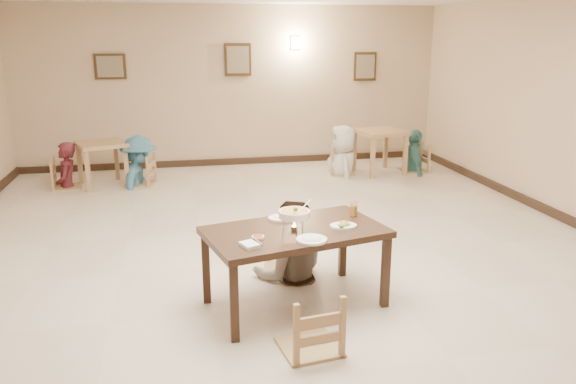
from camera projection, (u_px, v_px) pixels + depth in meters
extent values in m
plane|color=beige|center=(284.00, 260.00, 6.30)|extent=(10.00, 10.00, 0.00)
plane|color=#C8AC8E|center=(233.00, 87.00, 10.62)|extent=(10.00, 0.00, 10.00)
cube|color=black|center=(235.00, 161.00, 10.98)|extent=(8.00, 0.06, 0.12)
cube|color=#352412|center=(110.00, 67.00, 10.05)|extent=(0.55, 0.03, 0.45)
cube|color=gray|center=(110.00, 67.00, 10.03)|extent=(0.45, 0.01, 0.37)
cube|color=#352412|center=(238.00, 60.00, 10.47)|extent=(0.50, 0.03, 0.60)
cube|color=gray|center=(238.00, 60.00, 10.45)|extent=(0.41, 0.01, 0.49)
cube|color=#352412|center=(365.00, 67.00, 10.99)|extent=(0.45, 0.03, 0.55)
cube|color=gray|center=(365.00, 67.00, 10.97)|extent=(0.37, 0.01, 0.45)
cube|color=#FFD88C|center=(295.00, 43.00, 10.60)|extent=(0.16, 0.05, 0.22)
cube|color=#352115|center=(295.00, 232.00, 5.08)|extent=(1.76, 1.24, 0.06)
cube|color=#352115|center=(234.00, 303.00, 4.55)|extent=(0.07, 0.07, 0.69)
cube|color=#352115|center=(386.00, 272.00, 5.15)|extent=(0.07, 0.07, 0.69)
cube|color=#352115|center=(206.00, 268.00, 5.22)|extent=(0.07, 0.07, 0.69)
cube|color=#352115|center=(343.00, 244.00, 5.82)|extent=(0.07, 0.07, 0.69)
cube|color=tan|center=(286.00, 229.00, 5.87)|extent=(0.49, 0.49, 0.05)
cube|color=tan|center=(310.00, 298.00, 4.41)|extent=(0.46, 0.46, 0.05)
imported|color=gray|center=(290.00, 201.00, 5.68)|extent=(0.83, 0.66, 1.64)
torus|color=silver|center=(294.00, 217.00, 5.02)|extent=(0.22, 0.22, 0.01)
cylinder|color=silver|center=(294.00, 228.00, 5.05)|extent=(0.06, 0.06, 0.03)
cone|color=#FFA526|center=(294.00, 224.00, 5.04)|extent=(0.03, 0.03, 0.05)
cylinder|color=white|center=(294.00, 214.00, 5.02)|extent=(0.28, 0.28, 0.06)
cylinder|color=#B57A28|center=(294.00, 211.00, 5.01)|extent=(0.25, 0.25, 0.01)
sphere|color=#2D7223|center=(296.00, 209.00, 5.00)|extent=(0.04, 0.04, 0.04)
cylinder|color=silver|center=(305.00, 206.00, 5.07)|extent=(0.13, 0.08, 0.09)
cylinder|color=silver|center=(302.00, 221.00, 5.10)|extent=(0.01, 0.01, 0.13)
cylinder|color=silver|center=(284.00, 222.00, 5.07)|extent=(0.01, 0.01, 0.13)
cylinder|color=silver|center=(297.00, 227.00, 4.95)|extent=(0.01, 0.01, 0.13)
cylinder|color=white|center=(283.00, 218.00, 5.35)|extent=(0.28, 0.28, 0.02)
ellipsoid|color=white|center=(283.00, 217.00, 5.35)|extent=(0.19, 0.16, 0.06)
cylinder|color=white|center=(312.00, 240.00, 4.78)|extent=(0.27, 0.27, 0.02)
ellipsoid|color=white|center=(312.00, 239.00, 4.78)|extent=(0.17, 0.15, 0.06)
cylinder|color=white|center=(343.00, 226.00, 5.13)|extent=(0.25, 0.25, 0.02)
sphere|color=#2D7223|center=(341.00, 226.00, 5.05)|extent=(0.04, 0.04, 0.04)
cylinder|color=white|center=(258.00, 237.00, 4.85)|extent=(0.11, 0.11, 0.02)
cylinder|color=#B12C0B|center=(258.00, 236.00, 4.84)|extent=(0.08, 0.08, 0.01)
cube|color=white|center=(250.00, 245.00, 4.65)|extent=(0.17, 0.20, 0.03)
cube|color=silver|center=(254.00, 242.00, 4.74)|extent=(0.07, 0.17, 0.01)
cube|color=silver|center=(258.00, 241.00, 4.74)|extent=(0.07, 0.17, 0.01)
cylinder|color=white|center=(354.00, 209.00, 5.42)|extent=(0.07, 0.07, 0.14)
cylinder|color=orange|center=(354.00, 211.00, 5.42)|extent=(0.06, 0.06, 0.10)
cube|color=#AB8152|center=(101.00, 144.00, 9.25)|extent=(0.94, 0.94, 0.06)
cube|color=#AB8152|center=(88.00, 172.00, 8.95)|extent=(0.07, 0.07, 0.68)
cube|color=#AB8152|center=(127.00, 167.00, 9.25)|extent=(0.07, 0.07, 0.68)
cube|color=#AB8152|center=(80.00, 164.00, 9.45)|extent=(0.07, 0.07, 0.68)
cube|color=#AB8152|center=(117.00, 160.00, 9.76)|extent=(0.07, 0.07, 0.68)
cube|color=#AB8152|center=(380.00, 132.00, 10.12)|extent=(0.92, 0.92, 0.06)
cube|color=#AB8152|center=(373.00, 158.00, 9.81)|extent=(0.07, 0.07, 0.73)
cube|color=#AB8152|center=(405.00, 155.00, 10.05)|extent=(0.07, 0.07, 0.73)
cube|color=#AB8152|center=(354.00, 151.00, 10.41)|extent=(0.07, 0.07, 0.73)
cube|color=#AB8152|center=(386.00, 149.00, 10.65)|extent=(0.07, 0.07, 0.73)
cube|color=tan|center=(65.00, 162.00, 9.20)|extent=(0.44, 0.44, 0.05)
cube|color=tan|center=(138.00, 159.00, 9.39)|extent=(0.46, 0.46, 0.05)
cube|color=tan|center=(343.00, 150.00, 10.15)|extent=(0.44, 0.44, 0.05)
cube|color=tan|center=(415.00, 147.00, 10.32)|extent=(0.46, 0.46, 0.05)
imported|color=#541A23|center=(63.00, 142.00, 9.11)|extent=(0.37, 0.56, 1.52)
imported|color=teal|center=(137.00, 136.00, 9.28)|extent=(0.82, 1.18, 1.67)
imported|color=silver|center=(343.00, 125.00, 10.02)|extent=(0.61, 0.90, 1.77)
imported|color=#437F7B|center=(416.00, 129.00, 10.24)|extent=(0.50, 0.96, 1.56)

